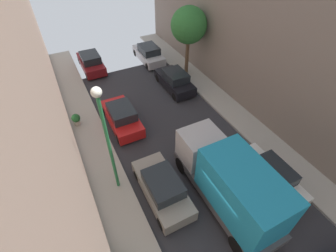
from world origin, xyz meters
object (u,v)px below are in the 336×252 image
at_px(parked_car_right_4, 149,54).
at_px(lamp_post, 106,131).
at_px(potted_plant_3, 76,119).
at_px(parked_car_left_2, 162,188).
at_px(street_tree_1, 189,26).
at_px(parked_car_left_4, 91,62).
at_px(delivery_truck, 230,182).
at_px(parked_car_left_3, 122,117).
at_px(parked_car_right_2, 269,176).
at_px(parked_car_right_3, 175,81).

bearing_deg(parked_car_right_4, lamp_post, -120.22).
bearing_deg(potted_plant_3, parked_car_left_2, -69.50).
relative_size(parked_car_left_2, street_tree_1, 0.74).
height_order(parked_car_left_4, delivery_truck, delivery_truck).
height_order(parked_car_left_2, parked_car_left_3, same).
distance_m(street_tree_1, potted_plant_3, 11.26).
bearing_deg(parked_car_left_2, street_tree_1, 54.32).
relative_size(parked_car_right_2, potted_plant_3, 4.89).
bearing_deg(parked_car_right_3, lamp_post, -135.53).
relative_size(parked_car_right_3, delivery_truck, 0.64).
bearing_deg(parked_car_right_3, parked_car_right_2, -90.00).
xyz_separation_m(parked_car_left_4, parked_car_right_2, (5.40, -16.93, 0.00)).
height_order(parked_car_right_3, lamp_post, lamp_post).
relative_size(parked_car_left_2, parked_car_left_3, 1.00).
height_order(parked_car_right_2, delivery_truck, delivery_truck).
height_order(parked_car_right_4, delivery_truck, delivery_truck).
bearing_deg(parked_car_right_4, potted_plant_3, -141.78).
relative_size(parked_car_right_2, parked_car_right_3, 1.00).
bearing_deg(parked_car_right_2, parked_car_left_2, 160.22).
height_order(delivery_truck, street_tree_1, street_tree_1).
xyz_separation_m(parked_car_left_2, lamp_post, (-1.90, 1.60, 3.52)).
distance_m(parked_car_right_2, potted_plant_3, 12.64).
bearing_deg(parked_car_right_2, parked_car_right_4, 90.00).
height_order(potted_plant_3, lamp_post, lamp_post).
bearing_deg(parked_car_left_3, street_tree_1, 28.36).
distance_m(parked_car_left_3, parked_car_right_4, 9.48).
bearing_deg(parked_car_left_3, parked_car_right_4, 55.30).
bearing_deg(parked_car_left_3, potted_plant_3, 155.52).
relative_size(parked_car_right_2, parked_car_right_4, 1.00).
relative_size(parked_car_left_4, lamp_post, 0.66).
distance_m(parked_car_left_3, parked_car_left_4, 8.65).
bearing_deg(delivery_truck, potted_plant_3, 120.56).
bearing_deg(lamp_post, delivery_truck, -36.23).
xyz_separation_m(parked_car_right_4, lamp_post, (-7.30, -12.53, 3.52)).
bearing_deg(parked_car_right_4, parked_car_left_3, -124.70).
bearing_deg(potted_plant_3, delivery_truck, -59.44).
height_order(parked_car_left_3, lamp_post, lamp_post).
distance_m(parked_car_left_3, street_tree_1, 9.18).
xyz_separation_m(parked_car_left_2, delivery_truck, (2.70, -1.77, 1.07)).
distance_m(parked_car_left_3, parked_car_right_2, 9.88).
distance_m(parked_car_left_2, parked_car_left_3, 6.33).
bearing_deg(parked_car_left_2, parked_car_right_2, -19.78).
height_order(parked_car_right_2, street_tree_1, street_tree_1).
bearing_deg(street_tree_1, parked_car_left_2, -125.68).
bearing_deg(street_tree_1, delivery_truck, -111.30).
bearing_deg(parked_car_left_4, parked_car_right_3, -49.05).
xyz_separation_m(parked_car_left_2, parked_car_right_4, (5.40, 14.13, 0.00)).
relative_size(parked_car_left_4, potted_plant_3, 4.89).
distance_m(parked_car_left_3, lamp_post, 6.20).
xyz_separation_m(delivery_truck, street_tree_1, (4.72, 12.11, 2.55)).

